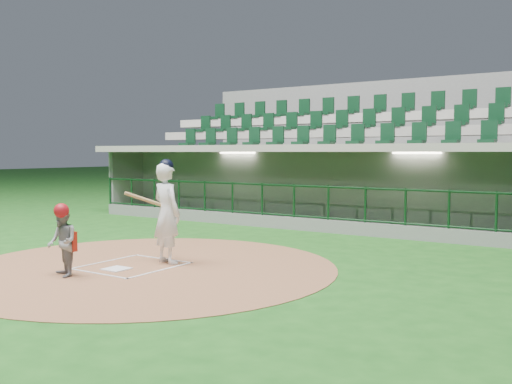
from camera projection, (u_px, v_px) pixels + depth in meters
ground at (143, 264)px, 11.17m from camera, size 120.00×120.00×0.00m
dirt_circle at (147, 267)px, 10.84m from camera, size 7.20×7.20×0.01m
home_plate at (116, 269)px, 10.59m from camera, size 0.43×0.43×0.02m
batter_box_chalk at (132, 266)px, 10.92m from camera, size 1.55×1.80×0.01m
dugout_structure at (326, 192)px, 17.57m from camera, size 16.40×3.70×3.00m
seating_deck at (364, 174)px, 20.14m from camera, size 17.00×6.72×5.15m
batter at (167, 212)px, 11.14m from camera, size 0.94×0.96×2.04m
catcher at (62, 241)px, 9.95m from camera, size 0.73×0.66×1.29m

